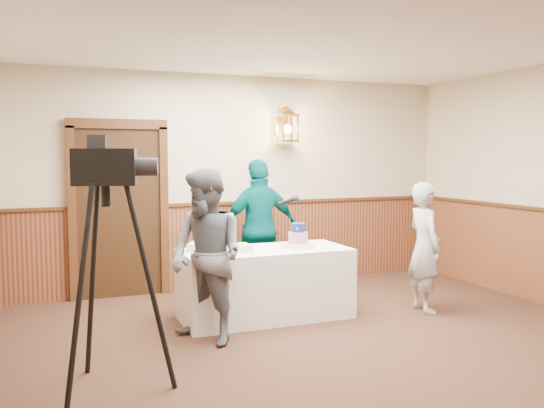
{
  "coord_description": "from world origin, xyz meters",
  "views": [
    {
      "loc": [
        -2.49,
        -3.78,
        1.76
      ],
      "look_at": [
        -0.27,
        1.7,
        1.25
      ],
      "focal_mm": 38.0,
      "sensor_mm": 36.0,
      "label": 1
    }
  ],
  "objects_px": {
    "display_table": "(265,283)",
    "sheet_cake_yellow": "(233,248)",
    "baker": "(425,247)",
    "sheet_cake_green": "(205,247)",
    "interviewer": "(207,256)",
    "tiered_cake": "(298,238)",
    "tv_camera_rig": "(108,285)",
    "assistant_p": "(260,228)"
  },
  "relations": [
    {
      "from": "assistant_p",
      "to": "display_table",
      "type": "bearing_deg",
      "value": 69.39
    },
    {
      "from": "tiered_cake",
      "to": "assistant_p",
      "type": "bearing_deg",
      "value": 94.3
    },
    {
      "from": "sheet_cake_green",
      "to": "baker",
      "type": "distance_m",
      "value": 2.44
    },
    {
      "from": "display_table",
      "to": "tiered_cake",
      "type": "bearing_deg",
      "value": -11.76
    },
    {
      "from": "sheet_cake_green",
      "to": "baker",
      "type": "relative_size",
      "value": 0.23
    },
    {
      "from": "sheet_cake_yellow",
      "to": "baker",
      "type": "xyz_separation_m",
      "value": [
        2.13,
        -0.37,
        -0.06
      ]
    },
    {
      "from": "sheet_cake_green",
      "to": "interviewer",
      "type": "xyz_separation_m",
      "value": [
        -0.18,
        -0.71,
        0.03
      ]
    },
    {
      "from": "interviewer",
      "to": "assistant_p",
      "type": "height_order",
      "value": "assistant_p"
    },
    {
      "from": "display_table",
      "to": "tv_camera_rig",
      "type": "distance_m",
      "value": 2.3
    },
    {
      "from": "baker",
      "to": "sheet_cake_yellow",
      "type": "bearing_deg",
      "value": 88.29
    },
    {
      "from": "baker",
      "to": "assistant_p",
      "type": "xyz_separation_m",
      "value": [
        -1.47,
        1.32,
        0.13
      ]
    },
    {
      "from": "tv_camera_rig",
      "to": "interviewer",
      "type": "bearing_deg",
      "value": 53.97
    },
    {
      "from": "tiered_cake",
      "to": "sheet_cake_yellow",
      "type": "xyz_separation_m",
      "value": [
        -0.73,
        0.03,
        -0.07
      ]
    },
    {
      "from": "interviewer",
      "to": "baker",
      "type": "distance_m",
      "value": 2.56
    },
    {
      "from": "display_table",
      "to": "baker",
      "type": "distance_m",
      "value": 1.84
    },
    {
      "from": "sheet_cake_green",
      "to": "tv_camera_rig",
      "type": "height_order",
      "value": "tv_camera_rig"
    },
    {
      "from": "tiered_cake",
      "to": "assistant_p",
      "type": "xyz_separation_m",
      "value": [
        -0.07,
        0.97,
        -0.0
      ]
    },
    {
      "from": "sheet_cake_green",
      "to": "sheet_cake_yellow",
      "type": "bearing_deg",
      "value": -36.48
    },
    {
      "from": "interviewer",
      "to": "baker",
      "type": "height_order",
      "value": "interviewer"
    },
    {
      "from": "tiered_cake",
      "to": "baker",
      "type": "height_order",
      "value": "baker"
    },
    {
      "from": "assistant_p",
      "to": "sheet_cake_yellow",
      "type": "bearing_deg",
      "value": 52.03
    },
    {
      "from": "sheet_cake_yellow",
      "to": "tv_camera_rig",
      "type": "xyz_separation_m",
      "value": [
        -1.4,
        -1.35,
        0.02
      ]
    },
    {
      "from": "tiered_cake",
      "to": "baker",
      "type": "distance_m",
      "value": 1.44
    },
    {
      "from": "baker",
      "to": "display_table",
      "type": "bearing_deg",
      "value": 84.75
    },
    {
      "from": "display_table",
      "to": "sheet_cake_yellow",
      "type": "bearing_deg",
      "value": -172.8
    },
    {
      "from": "tiered_cake",
      "to": "assistant_p",
      "type": "distance_m",
      "value": 0.97
    },
    {
      "from": "baker",
      "to": "tv_camera_rig",
      "type": "bearing_deg",
      "value": 113.65
    },
    {
      "from": "display_table",
      "to": "tiered_cake",
      "type": "distance_m",
      "value": 0.6
    },
    {
      "from": "display_table",
      "to": "sheet_cake_yellow",
      "type": "xyz_separation_m",
      "value": [
        -0.38,
        -0.05,
        0.41
      ]
    },
    {
      "from": "tiered_cake",
      "to": "display_table",
      "type": "bearing_deg",
      "value": 168.24
    },
    {
      "from": "baker",
      "to": "assistant_p",
      "type": "relative_size",
      "value": 0.85
    },
    {
      "from": "sheet_cake_green",
      "to": "baker",
      "type": "height_order",
      "value": "baker"
    },
    {
      "from": "assistant_p",
      "to": "tiered_cake",
      "type": "bearing_deg",
      "value": 91.19
    },
    {
      "from": "tiered_cake",
      "to": "tv_camera_rig",
      "type": "bearing_deg",
      "value": -148.25
    },
    {
      "from": "tiered_cake",
      "to": "tv_camera_rig",
      "type": "relative_size",
      "value": 0.16
    },
    {
      "from": "sheet_cake_yellow",
      "to": "interviewer",
      "type": "distance_m",
      "value": 0.68
    },
    {
      "from": "sheet_cake_yellow",
      "to": "interviewer",
      "type": "relative_size",
      "value": 0.22
    },
    {
      "from": "sheet_cake_yellow",
      "to": "assistant_p",
      "type": "height_order",
      "value": "assistant_p"
    },
    {
      "from": "assistant_p",
      "to": "sheet_cake_green",
      "type": "bearing_deg",
      "value": 36.84
    },
    {
      "from": "baker",
      "to": "sheet_cake_green",
      "type": "bearing_deg",
      "value": 85.04
    },
    {
      "from": "tiered_cake",
      "to": "sheet_cake_green",
      "type": "xyz_separation_m",
      "value": [
        -0.98,
        0.21,
        -0.07
      ]
    },
    {
      "from": "display_table",
      "to": "sheet_cake_green",
      "type": "bearing_deg",
      "value": 167.63
    }
  ]
}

